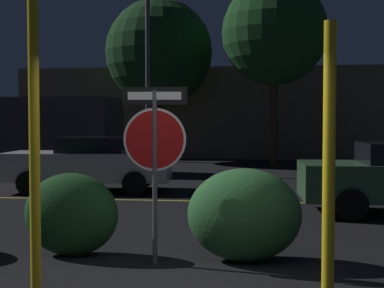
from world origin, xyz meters
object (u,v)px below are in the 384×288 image
(hedge_bush_2, at_px, (244,215))
(tree_2, at_px, (274,33))
(stop_sign, at_px, (155,140))
(tree_0, at_px, (159,52))
(yellow_pole_left, at_px, (34,131))
(street_lamp, at_px, (147,4))
(hedge_bush_1, at_px, (71,214))
(yellow_pole_right, at_px, (329,163))
(passing_car_1, at_px, (90,163))
(delivery_truck, at_px, (27,130))

(hedge_bush_2, xyz_separation_m, tree_2, (0.94, 14.77, 4.74))
(stop_sign, distance_m, tree_0, 17.74)
(yellow_pole_left, height_order, tree_2, tree_2)
(stop_sign, bearing_deg, street_lamp, 98.92)
(yellow_pole_left, distance_m, hedge_bush_1, 1.96)
(stop_sign, xyz_separation_m, hedge_bush_2, (1.12, 0.28, -0.97))
(hedge_bush_2, bearing_deg, tree_2, 86.37)
(yellow_pole_left, bearing_deg, tree_2, 79.26)
(yellow_pole_right, distance_m, passing_car_1, 9.50)
(yellow_pole_left, relative_size, yellow_pole_right, 1.22)
(yellow_pole_left, height_order, street_lamp, street_lamp)
(yellow_pole_left, relative_size, street_lamp, 0.41)
(hedge_bush_2, distance_m, delivery_truck, 13.96)
(yellow_pole_right, bearing_deg, street_lamp, 108.84)
(hedge_bush_2, height_order, delivery_truck, delivery_truck)
(yellow_pole_left, xyz_separation_m, street_lamp, (-1.34, 12.81, 4.12))
(stop_sign, relative_size, tree_0, 0.31)
(street_lamp, height_order, tree_0, street_lamp)
(yellow_pole_right, distance_m, street_lamp, 14.20)
(street_lamp, bearing_deg, delivery_truck, 177.61)
(hedge_bush_1, bearing_deg, tree_0, 96.01)
(hedge_bush_1, xyz_separation_m, street_lamp, (-1.18, 11.23, 5.28))
(stop_sign, distance_m, delivery_truck, 13.56)
(stop_sign, distance_m, passing_car_1, 7.52)
(yellow_pole_left, xyz_separation_m, tree_2, (3.10, 16.32, 3.63))
(hedge_bush_2, xyz_separation_m, delivery_truck, (-7.93, 11.45, 0.92))
(yellow_pole_right, bearing_deg, passing_car_1, 121.64)
(passing_car_1, distance_m, tree_2, 10.69)
(passing_car_1, relative_size, street_lamp, 0.52)
(stop_sign, height_order, hedge_bush_1, stop_sign)
(yellow_pole_left, bearing_deg, tree_0, 96.01)
(yellow_pole_right, relative_size, tree_2, 0.38)
(yellow_pole_right, xyz_separation_m, passing_car_1, (-4.97, 8.07, -0.67))
(tree_2, bearing_deg, hedge_bush_2, -93.63)
(passing_car_1, bearing_deg, yellow_pole_left, -171.01)
(stop_sign, relative_size, tree_2, 0.30)
(delivery_truck, bearing_deg, hedge_bush_1, -152.22)
(street_lamp, bearing_deg, stop_sign, -78.35)
(yellow_pole_right, xyz_separation_m, delivery_truck, (-8.78, 12.95, 0.12))
(passing_car_1, xyz_separation_m, street_lamp, (0.61, 4.70, 5.11))
(yellow_pole_left, height_order, yellow_pole_right, yellow_pole_left)
(hedge_bush_1, xyz_separation_m, delivery_truck, (-5.60, 11.42, 0.96))
(yellow_pole_left, bearing_deg, stop_sign, 50.77)
(street_lamp, relative_size, tree_2, 1.12)
(passing_car_1, xyz_separation_m, tree_2, (5.05, 8.21, 4.62))
(passing_car_1, distance_m, delivery_truck, 6.24)
(hedge_bush_1, relative_size, tree_0, 0.18)
(hedge_bush_1, bearing_deg, stop_sign, -14.37)
(hedge_bush_2, xyz_separation_m, tree_0, (-4.10, 16.89, 4.31))
(tree_0, bearing_deg, street_lamp, -83.93)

